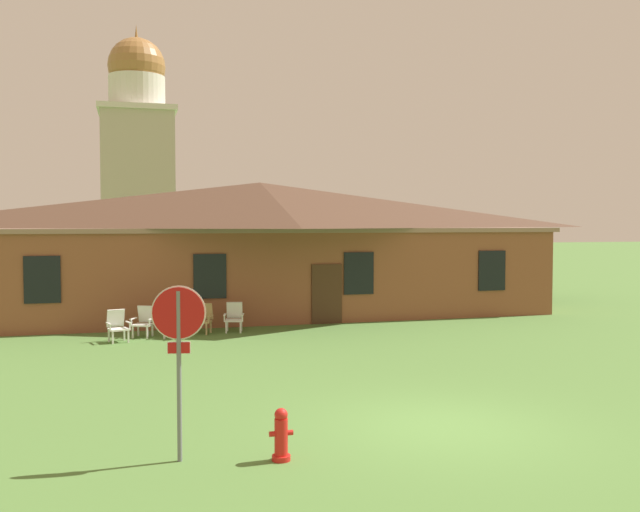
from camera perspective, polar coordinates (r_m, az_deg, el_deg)
The scene contains 10 objects.
ground_plane at distance 12.61m, azimuth 9.90°, elevation -13.65°, with size 200.00×200.00×0.00m, color #517A38.
brick_building at distance 28.88m, azimuth -4.93°, elevation 0.95°, with size 21.88×10.40×5.22m.
dome_tower at distance 50.03m, azimuth -14.72°, elevation 7.46°, with size 5.18×5.18×17.14m.
stop_sign at distance 10.53m, azimuth -11.52°, elevation -6.54°, with size 0.80×0.18×2.62m.
lawn_chair_by_porch at distance 21.69m, azimuth -16.30°, elevation -5.46°, with size 0.74×0.79×0.96m.
lawn_chair_near_door at distance 22.43m, azimuth -14.24°, elevation -5.17°, with size 0.79×0.83×0.96m.
lawn_chair_left_end at distance 22.00m, azimuth -11.71°, elevation -5.29°, with size 0.83×0.86×0.96m.
lawn_chair_middle at distance 22.73m, azimuth -9.58°, elevation -5.01°, with size 0.80×0.84×0.96m.
lawn_chair_right_end at distance 22.90m, azimuth -7.06°, elevation -4.94°, with size 0.73×0.77×0.96m.
fire_hydrant at distance 10.71m, azimuth -3.21°, elevation -14.50°, with size 0.36×0.28×0.79m.
Camera 1 is at (-5.16, -10.94, 3.55)m, focal length 39.00 mm.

